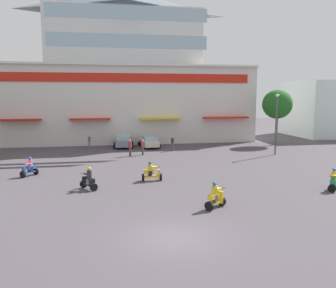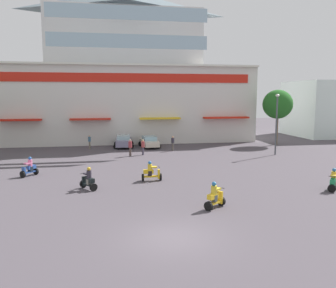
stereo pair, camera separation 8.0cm
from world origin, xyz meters
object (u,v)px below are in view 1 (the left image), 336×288
Objects in this scene: plaza_tree_1 at (277,104)px; pedestrian_1 at (89,141)px; parked_car_1 at (149,142)px; scooter_rider_1 at (333,181)px; scooter_rider_4 at (151,173)px; pedestrian_2 at (130,147)px; pedestrian_3 at (143,146)px; pedestrian_0 at (173,142)px; scooter_rider_2 at (215,197)px; scooter_rider_3 at (89,180)px; scooter_rider_5 at (29,168)px; streetlamp_near at (276,119)px; parked_car_0 at (123,141)px.

plaza_tree_1 is 4.20× the size of pedestrian_1.
scooter_rider_1 is at bearing -65.91° from parked_car_1.
parked_car_1 is 2.90× the size of scooter_rider_4.
pedestrian_2 reaches higher than pedestrian_3.
scooter_rider_1 is 0.87× the size of pedestrian_0.
pedestrian_2 is at bearing -151.59° from pedestrian_0.
pedestrian_2 is 1.48m from pedestrian_3.
pedestrian_3 reaches higher than scooter_rider_2.
scooter_rider_3 is at bearing 169.29° from scooter_rider_1.
scooter_rider_1 is at bearing -52.17° from pedestrian_1.
pedestrian_1 reaches higher than scooter_rider_5.
pedestrian_0 is 0.96× the size of pedestrian_2.
scooter_rider_5 is at bearing 139.07° from scooter_rider_2.
pedestrian_2 reaches higher than scooter_rider_3.
streetlamp_near reaches higher than pedestrian_1.
pedestrian_2 reaches higher than scooter_rider_5.
pedestrian_2 is at bearing -53.09° from pedestrian_1.
scooter_rider_3 is 1.05× the size of scooter_rider_4.
parked_car_0 is at bearing 79.98° from scooter_rider_3.
scooter_rider_5 reaches higher than scooter_rider_4.
pedestrian_1 is 0.94× the size of pedestrian_2.
pedestrian_1 is 7.68m from pedestrian_3.
scooter_rider_3 is 13.13m from pedestrian_2.
scooter_rider_4 is (-1.95, -16.69, -0.10)m from parked_car_1.
scooter_rider_3 is 21.93m from streetlamp_near.
scooter_rider_1 is 0.89× the size of pedestrian_3.
scooter_rider_1 reaches higher than scooter_rider_4.
streetlamp_near is at bearing -6.67° from pedestrian_2.
scooter_rider_2 is 1.02× the size of scooter_rider_5.
streetlamp_near is (12.43, -7.56, 3.03)m from parked_car_1.
scooter_rider_2 is at bearing -126.01° from streetlamp_near.
plaza_tree_1 is 29.13m from scooter_rider_3.
pedestrian_1 is (-7.01, -0.06, 0.24)m from parked_car_1.
scooter_rider_3 is 0.24× the size of streetlamp_near.
scooter_rider_3 is at bearing -141.47° from plaza_tree_1.
scooter_rider_2 reaches higher than scooter_rider_1.
scooter_rider_1 is at bearing -56.02° from pedestrian_3.
scooter_rider_4 is at bearing -86.04° from pedestrian_2.
streetlamp_near reaches higher than parked_car_1.
streetlamp_near is (14.38, 9.13, 3.13)m from scooter_rider_4.
scooter_rider_3 is (-7.07, 5.33, -0.02)m from scooter_rider_2.
scooter_rider_4 is at bearing -107.25° from pedestrian_0.
scooter_rider_5 is at bearing -106.81° from pedestrian_1.
pedestrian_3 reaches higher than parked_car_1.
scooter_rider_4 is at bearing -96.66° from parked_car_1.
scooter_rider_2 is (3.71, -24.36, -0.11)m from parked_car_0.
streetlamp_near is (13.76, -2.33, 2.80)m from pedestrian_3.
parked_car_0 is at bearing 9.99° from pedestrian_1.
parked_car_1 is 14.86m from streetlamp_near.
parked_car_1 is 2.80× the size of scooter_rider_5.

